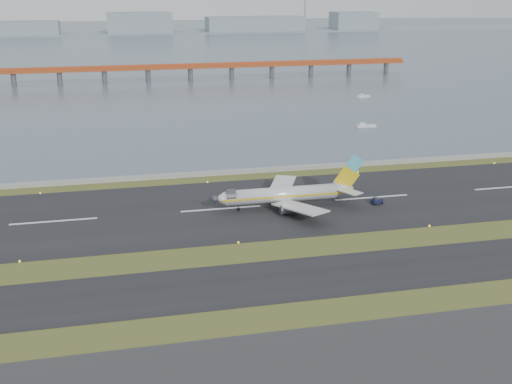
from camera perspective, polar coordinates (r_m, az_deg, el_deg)
ground at (r=132.38m, az=-0.94°, el=-5.82°), size 1000.00×1000.00×0.00m
taxiway_strip at (r=121.74m, az=0.22°, el=-8.04°), size 1000.00×18.00×0.10m
runway_strip at (r=159.77m, az=-3.14°, el=-1.52°), size 1000.00×45.00×0.10m
seawall at (r=187.84m, az=-4.69°, el=1.63°), size 1000.00×2.50×1.00m
bay_water at (r=581.45m, az=-10.47°, el=12.59°), size 1400.00×800.00×1.30m
red_pier at (r=374.02m, az=-5.87°, el=10.95°), size 260.00×5.00×10.20m
far_shoreline at (r=740.96m, az=-10.02°, el=14.23°), size 1400.00×80.00×60.50m
airliner at (r=159.94m, az=2.82°, el=-0.20°), size 38.52×32.89×12.80m
pushback_tug at (r=165.67m, az=10.68°, el=-0.78°), size 3.22×2.40×1.84m
workboat_near at (r=254.01m, az=9.70°, el=5.83°), size 7.70×2.72×1.85m
workboat_far at (r=320.68m, az=9.48°, el=8.38°), size 7.89×5.10×1.83m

